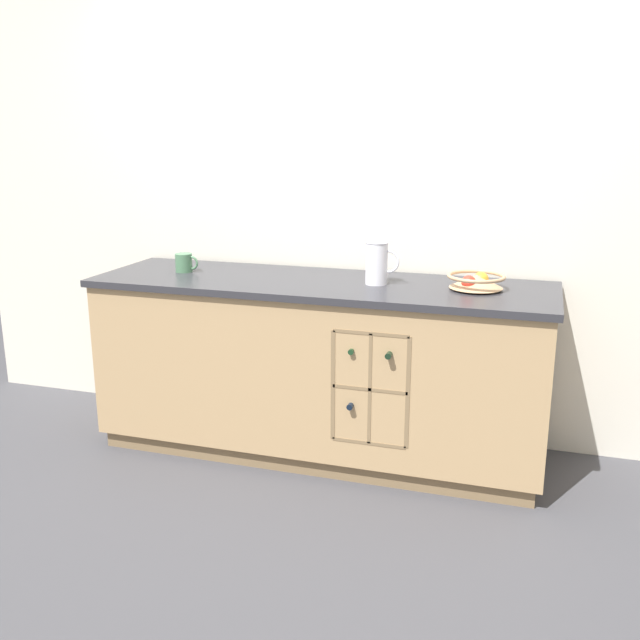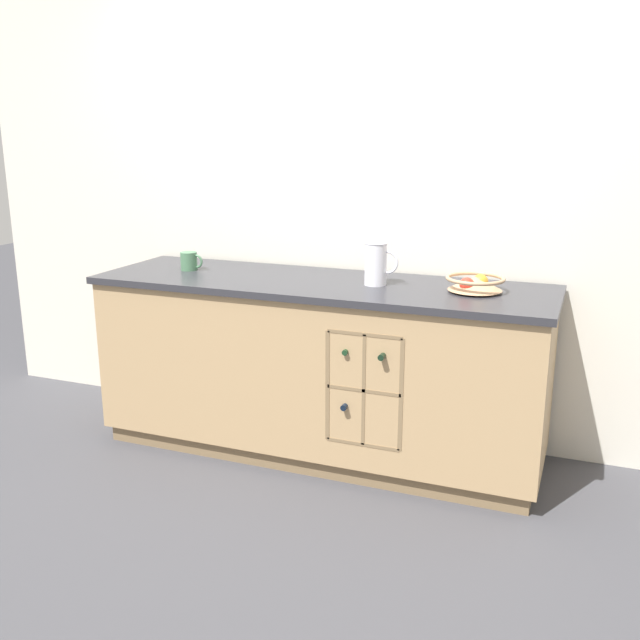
% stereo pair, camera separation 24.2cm
% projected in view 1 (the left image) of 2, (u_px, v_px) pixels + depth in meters
% --- Properties ---
extents(ground_plane, '(14.00, 14.00, 0.00)m').
position_uv_depth(ground_plane, '(320.00, 449.00, 3.83)').
color(ground_plane, '#424247').
extents(back_wall, '(4.69, 0.06, 2.55)m').
position_uv_depth(back_wall, '(342.00, 204.00, 3.87)').
color(back_wall, silver).
rests_on(back_wall, ground_plane).
extents(kitchen_island, '(2.33, 0.72, 0.92)m').
position_uv_depth(kitchen_island, '(320.00, 367.00, 3.71)').
color(kitchen_island, olive).
rests_on(kitchen_island, ground_plane).
extents(fruit_bowl, '(0.28, 0.28, 0.08)m').
position_uv_depth(fruit_bowl, '(476.00, 280.00, 3.39)').
color(fruit_bowl, tan).
rests_on(fruit_bowl, kitchen_island).
extents(white_pitcher, '(0.17, 0.11, 0.21)m').
position_uv_depth(white_pitcher, '(377.00, 262.00, 3.49)').
color(white_pitcher, white).
rests_on(white_pitcher, kitchen_island).
extents(ceramic_mug, '(0.13, 0.09, 0.10)m').
position_uv_depth(ceramic_mug, '(184.00, 263.00, 3.81)').
color(ceramic_mug, '#4C7A56').
rests_on(ceramic_mug, kitchen_island).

